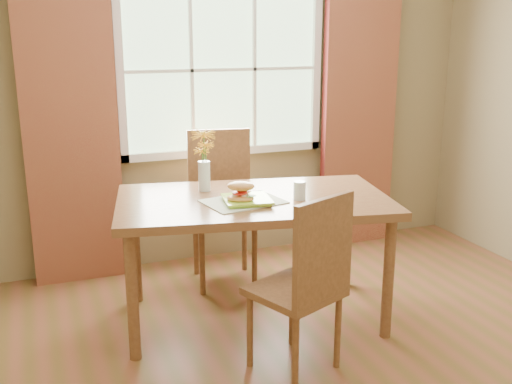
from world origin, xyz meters
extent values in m
cube|color=brown|center=(0.00, 0.00, -0.01)|extent=(4.20, 3.80, 0.02)
cube|color=#887751|center=(0.00, 1.91, 1.35)|extent=(4.20, 0.02, 2.70)
cube|color=#A9D29F|center=(0.00, 1.88, 1.50)|extent=(1.50, 0.02, 1.20)
cube|color=white|center=(0.00, 1.85, 0.87)|extent=(1.62, 0.04, 0.06)
cube|color=white|center=(-0.78, 1.85, 1.50)|extent=(0.06, 0.04, 1.32)
cube|color=white|center=(0.78, 1.85, 1.50)|extent=(0.06, 0.04, 1.32)
cube|color=white|center=(0.00, 1.85, 1.50)|extent=(1.50, 0.03, 0.02)
cube|color=maroon|center=(-1.15, 1.78, 1.10)|extent=(0.65, 0.08, 2.20)
cube|color=maroon|center=(1.15, 1.78, 1.10)|extent=(0.65, 0.08, 2.20)
cube|color=brown|center=(-0.17, 0.74, 0.78)|extent=(1.79, 1.22, 0.05)
cylinder|color=brown|center=(-0.97, 0.50, 0.38)|extent=(0.07, 0.07, 0.75)
cylinder|color=brown|center=(0.48, 0.22, 0.38)|extent=(0.07, 0.07, 0.75)
cylinder|color=brown|center=(-0.83, 1.25, 0.38)|extent=(0.07, 0.07, 0.75)
cylinder|color=brown|center=(0.63, 0.97, 0.38)|extent=(0.07, 0.07, 0.75)
cube|color=brown|center=(-0.17, 0.12, 0.45)|extent=(0.55, 0.55, 0.04)
cube|color=brown|center=(-0.10, -0.06, 0.74)|extent=(0.40, 0.19, 0.54)
cylinder|color=brown|center=(-0.26, -0.10, 0.21)|extent=(0.04, 0.04, 0.43)
cylinder|color=brown|center=(0.05, 0.03, 0.21)|extent=(0.04, 0.04, 0.43)
cylinder|color=brown|center=(-0.40, 0.21, 0.21)|extent=(0.04, 0.04, 0.43)
cylinder|color=brown|center=(-0.09, 0.34, 0.21)|extent=(0.04, 0.04, 0.43)
cube|color=brown|center=(-0.17, 1.35, 0.49)|extent=(0.52, 0.52, 0.04)
cube|color=brown|center=(-0.14, 1.55, 0.81)|extent=(0.46, 0.11, 0.59)
cylinder|color=brown|center=(-0.39, 1.19, 0.23)|extent=(0.04, 0.04, 0.47)
cylinder|color=brown|center=(-0.02, 1.14, 0.23)|extent=(0.04, 0.04, 0.47)
cylinder|color=brown|center=(-0.33, 1.56, 0.23)|extent=(0.04, 0.04, 0.47)
cylinder|color=brown|center=(0.04, 1.51, 0.23)|extent=(0.04, 0.04, 0.47)
cube|color=beige|center=(-0.27, 0.67, 0.81)|extent=(0.50, 0.41, 0.01)
cube|color=#A1DA36|center=(-0.25, 0.64, 0.82)|extent=(0.31, 0.31, 0.01)
ellipsoid|color=#EF9051|center=(-0.30, 0.62, 0.84)|extent=(0.19, 0.17, 0.04)
ellipsoid|color=#4C8C2D|center=(-0.26, 0.60, 0.86)|extent=(0.09, 0.06, 0.01)
cylinder|color=red|center=(-0.31, 0.62, 0.88)|extent=(0.08, 0.08, 0.01)
cylinder|color=red|center=(-0.28, 0.62, 0.89)|extent=(0.08, 0.08, 0.01)
ellipsoid|color=#EF9051|center=(-0.30, 0.62, 0.92)|extent=(0.19, 0.17, 0.06)
cylinder|color=silver|center=(0.07, 0.60, 0.86)|extent=(0.07, 0.07, 0.11)
cylinder|color=silver|center=(0.07, 0.60, 0.85)|extent=(0.07, 0.07, 0.09)
cylinder|color=silver|center=(-0.41, 1.01, 0.90)|extent=(0.08, 0.08, 0.19)
cylinder|color=silver|center=(-0.41, 1.01, 0.85)|extent=(0.07, 0.07, 0.10)
cylinder|color=#3D7028|center=(-0.41, 1.01, 0.98)|extent=(0.01, 0.01, 0.36)
cylinder|color=#3D7028|center=(-0.40, 1.00, 0.95)|extent=(0.01, 0.01, 0.30)
cylinder|color=#3D7028|center=(-0.42, 1.02, 0.93)|extent=(0.01, 0.01, 0.25)
camera|label=1|loc=(-1.41, -2.56, 1.80)|focal=42.00mm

